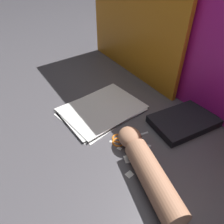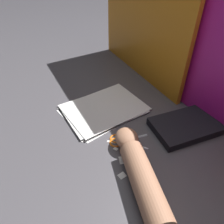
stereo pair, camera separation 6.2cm
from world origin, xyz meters
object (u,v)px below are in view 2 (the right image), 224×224
at_px(scissors, 123,140).
at_px(book_closed, 185,126).
at_px(paper_stack, 103,109).
at_px(hand_forearm, 140,171).

bearing_deg(scissors, book_closed, 70.21).
distance_m(paper_stack, hand_forearm, 0.35).
relative_size(paper_stack, book_closed, 1.21).
distance_m(paper_stack, book_closed, 0.33).
bearing_deg(book_closed, paper_stack, -144.62).
distance_m(paper_stack, scissors, 0.19).
bearing_deg(scissors, hand_forearm, -18.58).
height_order(paper_stack, hand_forearm, hand_forearm).
bearing_deg(hand_forearm, paper_stack, 165.06).
bearing_deg(hand_forearm, scissors, 161.42).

